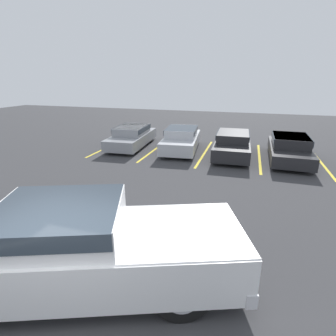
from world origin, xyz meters
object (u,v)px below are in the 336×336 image
parked_sedan_a (132,136)px  parked_sedan_b (181,139)px  parked_sedan_d (290,147)px  pickup_truck (81,247)px  parked_sedan_c (232,143)px

parked_sedan_a → parked_sedan_b: 3.04m
parked_sedan_a → parked_sedan_d: (8.61, -0.28, 0.02)m
pickup_truck → parked_sedan_a: bearing=88.8°
parked_sedan_b → parked_sedan_d: parked_sedan_b is taller
pickup_truck → parked_sedan_a: size_ratio=1.42×
parked_sedan_d → parked_sedan_b: bearing=-91.4°
parked_sedan_c → parked_sedan_d: parked_sedan_c is taller
pickup_truck → parked_sedan_a: 11.19m
parked_sedan_a → parked_sedan_b: parked_sedan_b is taller
parked_sedan_a → parked_sedan_b: (3.04, -0.03, 0.04)m
parked_sedan_a → parked_sedan_b: size_ratio=1.03×
parked_sedan_a → parked_sedan_d: bearing=84.3°
parked_sedan_b → parked_sedan_c: bearing=79.5°
pickup_truck → parked_sedan_b: 10.54m
parked_sedan_a → parked_sedan_d: parked_sedan_d is taller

